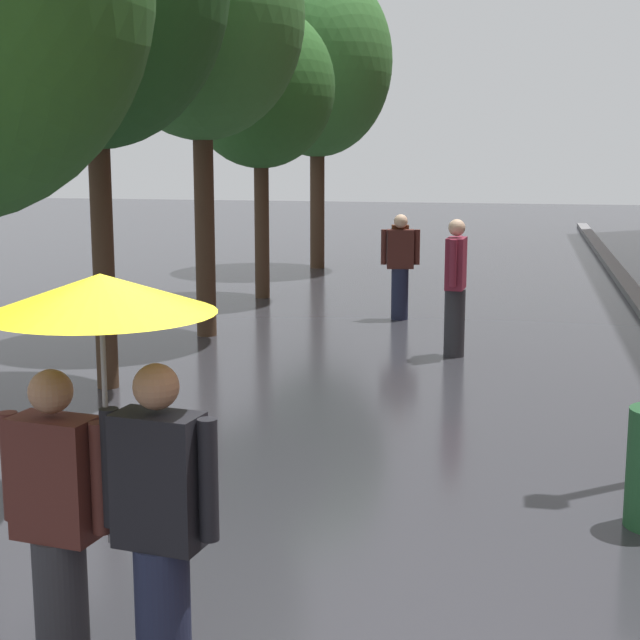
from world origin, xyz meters
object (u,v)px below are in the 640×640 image
at_px(street_tree_4, 317,62).
at_px(couple_under_umbrella, 106,431).
at_px(street_tree_2, 200,17).
at_px(street_tree_3, 260,88).
at_px(pedestrian_walking_far, 455,287).
at_px(pedestrian_walking_midground, 400,263).

bearing_deg(street_tree_4, couple_under_umbrella, -81.78).
relative_size(street_tree_2, couple_under_umbrella, 2.87).
height_order(street_tree_4, couple_under_umbrella, street_tree_4).
bearing_deg(street_tree_2, street_tree_4, 89.87).
height_order(street_tree_3, street_tree_4, street_tree_4).
bearing_deg(couple_under_umbrella, pedestrian_walking_far, 82.27).
xyz_separation_m(street_tree_2, pedestrian_walking_far, (3.48, -0.68, -3.42)).
relative_size(street_tree_2, pedestrian_walking_midground, 3.73).
bearing_deg(pedestrian_walking_midground, couple_under_umbrella, -90.59).
bearing_deg(street_tree_2, pedestrian_walking_far, -10.96).
relative_size(street_tree_2, street_tree_3, 1.21).
bearing_deg(pedestrian_walking_midground, pedestrian_walking_far, -68.31).
height_order(street_tree_3, pedestrian_walking_midground, street_tree_3).
height_order(street_tree_4, pedestrian_walking_far, street_tree_4).
distance_m(street_tree_2, couple_under_umbrella, 9.56).
xyz_separation_m(street_tree_3, pedestrian_walking_far, (3.58, -4.10, -2.68)).
bearing_deg(street_tree_2, couple_under_umbrella, -74.78).
distance_m(street_tree_2, street_tree_3, 3.50).
xyz_separation_m(street_tree_3, street_tree_4, (0.11, 4.20, 0.75)).
bearing_deg(street_tree_2, pedestrian_walking_midground, 36.02).
bearing_deg(pedestrian_walking_far, street_tree_3, 131.14).
bearing_deg(street_tree_4, street_tree_2, -90.13).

